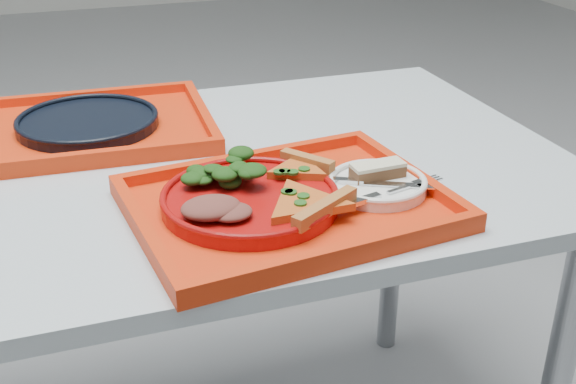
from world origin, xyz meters
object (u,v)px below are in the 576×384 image
object	(u,v)px
tray_main	(288,208)
dinner_plate	(250,201)
tray_far	(89,130)
dessert_bar	(378,170)
navy_plate	(88,123)

from	to	relation	value
tray_main	dinner_plate	size ratio (longest dim) A/B	1.73
tray_far	dessert_bar	bearing A→B (deg)	-42.45
tray_main	dessert_bar	world-z (taller)	dessert_bar
tray_far	dessert_bar	size ratio (longest dim) A/B	5.27
tray_far	dessert_bar	world-z (taller)	dessert_bar
tray_far	navy_plate	xyz separation A→B (m)	(0.00, 0.00, 0.01)
tray_main	dessert_bar	xyz separation A→B (m)	(0.15, 0.02, 0.03)
tray_main	navy_plate	xyz separation A→B (m)	(-0.25, 0.42, 0.01)
navy_plate	tray_main	bearing A→B (deg)	-58.97
dinner_plate	navy_plate	bearing A→B (deg)	115.74
tray_main	dinner_plate	xyz separation A→B (m)	(-0.05, 0.01, 0.02)
tray_main	navy_plate	distance (m)	0.49
tray_main	navy_plate	bearing A→B (deg)	114.55
dinner_plate	dessert_bar	bearing A→B (deg)	2.00
tray_far	dinner_plate	world-z (taller)	dinner_plate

